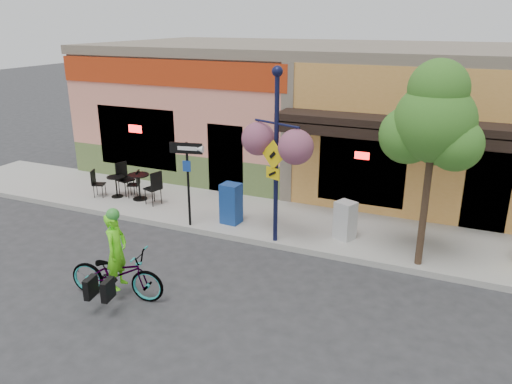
% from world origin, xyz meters
% --- Properties ---
extents(ground, '(90.00, 90.00, 0.00)m').
position_xyz_m(ground, '(0.00, 0.00, 0.00)').
color(ground, '#2D2D30').
rests_on(ground, ground).
extents(sidewalk, '(24.00, 3.00, 0.15)m').
position_xyz_m(sidewalk, '(0.00, 2.00, 0.07)').
color(sidewalk, '#9E9B93').
rests_on(sidewalk, ground).
extents(curb, '(24.00, 0.12, 0.15)m').
position_xyz_m(curb, '(0.00, 0.55, 0.07)').
color(curb, '#A8A59E').
rests_on(curb, ground).
extents(building, '(18.20, 8.20, 4.50)m').
position_xyz_m(building, '(0.00, 7.50, 2.25)').
color(building, '#E88A73').
rests_on(building, ground).
extents(bicycle, '(2.08, 1.02, 1.05)m').
position_xyz_m(bicycle, '(-2.26, -2.84, 0.52)').
color(bicycle, maroon).
rests_on(bicycle, ground).
extents(cyclist_rider, '(0.46, 0.62, 1.56)m').
position_xyz_m(cyclist_rider, '(-2.21, -2.84, 0.78)').
color(cyclist_rider, '#69FF1A').
rests_on(cyclist_rider, ground).
extents(lamp_post, '(1.45, 0.97, 4.22)m').
position_xyz_m(lamp_post, '(-0.25, 0.66, 2.26)').
color(lamp_post, '#12153A').
rests_on(lamp_post, sidewalk).
extents(one_way_sign, '(0.88, 0.36, 2.25)m').
position_xyz_m(one_way_sign, '(-2.67, 0.65, 1.27)').
color(one_way_sign, black).
rests_on(one_way_sign, sidewalk).
extents(cafe_set_left, '(1.58, 1.17, 0.85)m').
position_xyz_m(cafe_set_left, '(-5.87, 1.66, 0.57)').
color(cafe_set_left, black).
rests_on(cafe_set_left, sidewalk).
extents(cafe_set_right, '(1.88, 1.30, 1.03)m').
position_xyz_m(cafe_set_right, '(-5.09, 1.76, 0.66)').
color(cafe_set_right, black).
rests_on(cafe_set_right, sidewalk).
extents(newspaper_box_blue, '(0.52, 0.47, 1.09)m').
position_xyz_m(newspaper_box_blue, '(-1.74, 1.25, 0.69)').
color(newspaper_box_blue, navy).
rests_on(newspaper_box_blue, sidewalk).
extents(newspaper_box_grey, '(0.57, 0.55, 0.96)m').
position_xyz_m(newspaper_box_grey, '(1.28, 1.47, 0.63)').
color(newspaper_box_grey, '#B6B6B6').
rests_on(newspaper_box_grey, sidewalk).
extents(street_tree, '(1.90, 1.90, 4.51)m').
position_xyz_m(street_tree, '(3.13, 0.80, 2.41)').
color(street_tree, '#3D7A26').
rests_on(street_tree, sidewalk).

